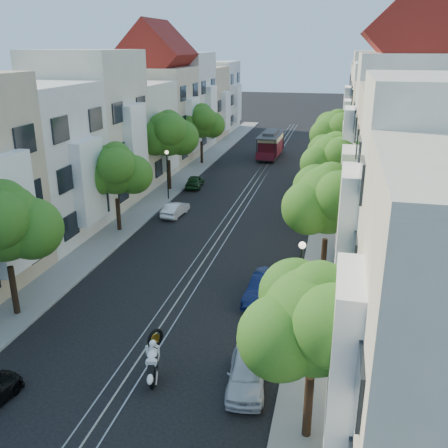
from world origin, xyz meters
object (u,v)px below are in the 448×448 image
Objects in this scene: tree_w_c at (168,135)px; lamp_west at (167,167)px; tree_e_b at (329,201)px; parked_car_e_mid at (265,288)px; tree_w_b at (116,171)px; parked_car_w_mid at (175,209)px; cable_car at (271,143)px; parked_car_e_near at (247,372)px; tree_e_c at (334,160)px; lamp_east at (301,271)px; parked_car_e_far at (311,196)px; sportbike_rider at (153,357)px; tree_w_d at (202,122)px; tree_e_d at (337,132)px; tree_w_a at (4,224)px; parked_car_w_far at (195,181)px; tree_e_a at (316,324)px.

tree_w_c is 3.81m from lamp_west.
tree_e_b is 5.65m from parked_car_e_mid.
tree_w_b reaches higher than parked_car_w_mid.
parked_car_e_mid is (4.64, -34.88, -1.01)m from cable_car.
tree_e_c is at bearing 77.64° from parked_car_e_near.
cable_car reaches higher than parked_car_e_near.
lamp_east is 0.95× the size of parked_car_e_far.
sportbike_rider reaches higher than parked_car_w_mid.
parked_car_w_mid is at bearing 56.66° from tree_w_b.
parked_car_e_far is at bearing -5.59° from tree_w_c.
tree_w_d reaches higher than lamp_east.
tree_e_d is 1.02× the size of tree_w_a.
parked_car_e_far is (0.84, 24.53, -0.01)m from parked_car_e_near.
tree_e_b and tree_w_a have the same top height.
lamp_east is at bearing -93.44° from tree_e_c.
tree_w_d is at bearing 118.07° from tree_e_b.
parked_car_e_mid is (-2.86, -2.67, -4.07)m from tree_e_b.
tree_e_d reaches higher than lamp_west.
parked_car_e_far is at bearing 160.67° from parked_car_w_far.
lamp_east is 1.00× the size of lamp_west.
tree_w_a is at bearing -90.00° from tree_w_b.
tree_w_c is 27.73m from sportbike_rider.
lamp_east is at bearing -84.59° from parked_car_e_far.
tree_w_c is at bearing 131.99° from tree_e_b.
tree_e_d is at bearing 80.00° from parked_car_e_near.
parked_car_w_mid is at bearing 127.12° from lamp_east.
tree_e_d is 1.57× the size of parked_car_e_far.
lamp_west reaches higher than sportbike_rider.
sportbike_rider is 0.48× the size of parked_car_e_far.
tree_w_a is 2.06× the size of parked_car_w_mid.
cable_car is (6.89, 27.21, -2.73)m from tree_w_b.
tree_w_c reaches higher than parked_car_w_mid.
tree_w_b is 28.20m from cable_car.
lamp_east and lamp_west have the same top height.
tree_e_b is at bearing -90.00° from tree_e_c.
tree_e_b is 1.85× the size of parked_car_e_near.
tree_e_c is at bearing 90.00° from tree_e_a.
tree_e_c reaches higher than parked_car_e_mid.
cable_car is (-1.34, 42.37, 0.70)m from sportbike_rider.
lamp_west is at bearing 84.03° from tree_w_b.
tree_w_c is 25.01m from lamp_east.
tree_e_d is at bearing -19.15° from tree_w_d.
tree_w_d is at bearing 90.00° from tree_w_c.
sportbike_rider is (-6.16, -10.16, -3.76)m from tree_e_b.
parked_car_e_far is at bearing 113.86° from tree_e_c.
tree_e_b is 22.00m from tree_e_d.
sportbike_rider is 0.29× the size of cable_car.
cable_car is (-6.54, 37.18, -1.17)m from lamp_east.
sportbike_rider reaches higher than parked_car_e_near.
parked_car_e_mid is at bearing 20.55° from tree_w_a.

